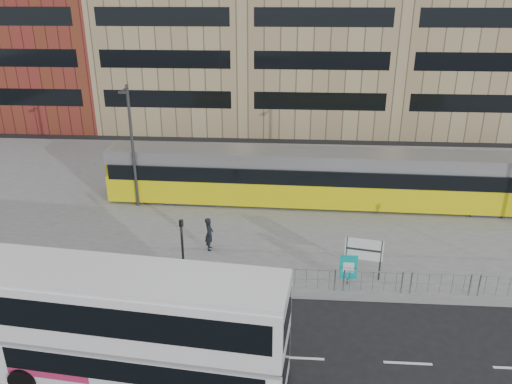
# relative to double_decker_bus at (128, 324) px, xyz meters

# --- Properties ---
(ground) EXTENTS (120.00, 120.00, 0.00)m
(ground) POSITION_rel_double_decker_bus_xyz_m (3.98, 5.47, -2.36)
(ground) COLOR black
(ground) RESTS_ON ground
(plaza) EXTENTS (64.00, 24.00, 0.15)m
(plaza) POSITION_rel_double_decker_bus_xyz_m (3.98, 17.47, -2.29)
(plaza) COLOR slate
(plaza) RESTS_ON ground
(kerb) EXTENTS (64.00, 0.25, 0.17)m
(kerb) POSITION_rel_double_decker_bus_xyz_m (3.98, 5.52, -2.29)
(kerb) COLOR gray
(kerb) RESTS_ON ground
(pedestrian_barrier) EXTENTS (32.07, 0.07, 1.10)m
(pedestrian_barrier) POSITION_rel_double_decker_bus_xyz_m (5.98, 5.97, -1.38)
(pedestrian_barrier) COLOR gray
(pedestrian_barrier) RESTS_ON plaza
(road_markings) EXTENTS (62.00, 0.12, 0.01)m
(road_markings) POSITION_rel_double_decker_bus_xyz_m (4.98, 1.47, -2.36)
(road_markings) COLOR white
(road_markings) RESTS_ON ground
(double_decker_bus) EXTENTS (11.12, 3.64, 4.37)m
(double_decker_bus) POSITION_rel_double_decker_bus_xyz_m (0.00, 0.00, 0.00)
(double_decker_bus) COLOR white
(double_decker_bus) RESTS_ON ground
(tram) EXTENTS (29.60, 3.57, 3.48)m
(tram) POSITION_rel_double_decker_bus_xyz_m (8.59, 16.10, -0.46)
(tram) COLOR #D5CC0B
(tram) RESTS_ON plaza
(station_sign) EXTENTS (1.76, 0.41, 2.04)m
(station_sign) POSITION_rel_double_decker_bus_xyz_m (8.96, 7.19, -0.80)
(station_sign) COLOR #2D2D30
(station_sign) RESTS_ON plaza
(ad_panel) EXTENTS (0.81, 0.10, 1.52)m
(ad_panel) POSITION_rel_double_decker_bus_xyz_m (8.22, 6.54, -1.32)
(ad_panel) COLOR #2D2D30
(ad_panel) RESTS_ON plaza
(pedestrian) EXTENTS (0.47, 0.68, 1.81)m
(pedestrian) POSITION_rel_double_decker_bus_xyz_m (1.27, 9.47, -1.30)
(pedestrian) COLOR black
(pedestrian) RESTS_ON plaza
(traffic_light_west) EXTENTS (0.22, 0.24, 3.10)m
(traffic_light_west) POSITION_rel_double_decker_bus_xyz_m (0.51, 6.47, -0.24)
(traffic_light_west) COLOR #2D2D30
(traffic_light_west) RESTS_ON plaza
(lamp_post_west) EXTENTS (0.45, 1.04, 7.68)m
(lamp_post_west) POSITION_rel_double_decker_bus_xyz_m (-4.22, 14.88, 2.00)
(lamp_post_west) COLOR #2D2D30
(lamp_post_west) RESTS_ON plaza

